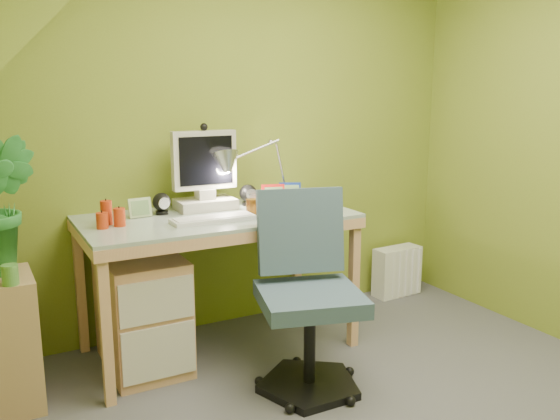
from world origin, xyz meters
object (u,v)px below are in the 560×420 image
desk (219,283)px  task_chair (310,295)px  desk_lamp (273,157)px  side_ledge (10,341)px  monitor (204,169)px  radiator (397,271)px

desk → task_chair: 0.70m
desk_lamp → side_ledge: (-1.57, -0.30, -0.77)m
task_chair → desk: bearing=124.1°
monitor → task_chair: monitor is taller
monitor → task_chair: (0.22, -0.84, -0.54)m
desk_lamp → side_ledge: desk_lamp is taller
side_ledge → radiator: side_ledge is taller
monitor → desk_lamp: size_ratio=0.83×
desk → monitor: monitor is taller
monitor → radiator: size_ratio=1.32×
monitor → desk_lamp: bearing=1.3°
radiator → task_chair: bearing=-148.6°
desk_lamp → task_chair: (-0.23, -0.84, -0.59)m
side_ledge → radiator: 2.65m
side_ledge → task_chair: task_chair is taller
desk → desk_lamp: (0.45, 0.18, 0.69)m
desk → task_chair: (0.22, -0.66, 0.10)m
desk → side_ledge: 1.13m
desk → desk_lamp: size_ratio=2.65×
desk → side_ledge: bearing=-173.8°
desk → task_chair: bearing=-71.3°
desk → desk_lamp: 0.84m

